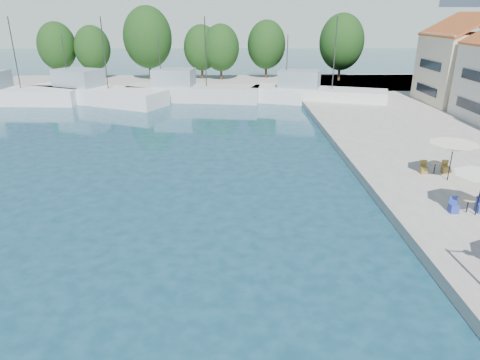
{
  "coord_description": "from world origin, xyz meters",
  "views": [
    {
      "loc": [
        -2.21,
        3.02,
        10.15
      ],
      "look_at": [
        -1.76,
        26.0,
        1.15
      ],
      "focal_mm": 32.0,
      "sensor_mm": 36.0,
      "label": 1
    }
  ],
  "objects_px": {
    "trawler_03": "(190,92)",
    "trawler_04": "(315,94)",
    "trawler_01": "(4,94)",
    "umbrella_cream": "(453,148)",
    "trawler_02": "(94,93)"
  },
  "relations": [
    {
      "from": "umbrella_cream",
      "to": "trawler_03",
      "type": "bearing_deg",
      "value": 122.11
    },
    {
      "from": "trawler_03",
      "to": "trawler_02",
      "type": "bearing_deg",
      "value": -168.29
    },
    {
      "from": "trawler_01",
      "to": "trawler_04",
      "type": "xyz_separation_m",
      "value": [
        37.24,
        -0.74,
        0.0
      ]
    },
    {
      "from": "trawler_01",
      "to": "umbrella_cream",
      "type": "relative_size",
      "value": 6.07
    },
    {
      "from": "trawler_02",
      "to": "trawler_03",
      "type": "bearing_deg",
      "value": 29.68
    },
    {
      "from": "trawler_03",
      "to": "trawler_04",
      "type": "height_order",
      "value": "same"
    },
    {
      "from": "trawler_01",
      "to": "umbrella_cream",
      "type": "distance_m",
      "value": 49.14
    },
    {
      "from": "trawler_03",
      "to": "umbrella_cream",
      "type": "xyz_separation_m",
      "value": [
        18.3,
        -29.16,
        1.61
      ]
    },
    {
      "from": "umbrella_cream",
      "to": "trawler_02",
      "type": "bearing_deg",
      "value": 136.49
    },
    {
      "from": "trawler_01",
      "to": "trawler_02",
      "type": "bearing_deg",
      "value": 6.54
    },
    {
      "from": "trawler_03",
      "to": "trawler_04",
      "type": "relative_size",
      "value": 1.02
    },
    {
      "from": "trawler_01",
      "to": "trawler_03",
      "type": "height_order",
      "value": "same"
    },
    {
      "from": "trawler_01",
      "to": "trawler_02",
      "type": "relative_size",
      "value": 0.97
    },
    {
      "from": "trawler_03",
      "to": "trawler_04",
      "type": "xyz_separation_m",
      "value": [
        15.07,
        -2.08,
        0.0
      ]
    },
    {
      "from": "trawler_02",
      "to": "trawler_04",
      "type": "distance_m",
      "value": 26.68
    }
  ]
}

